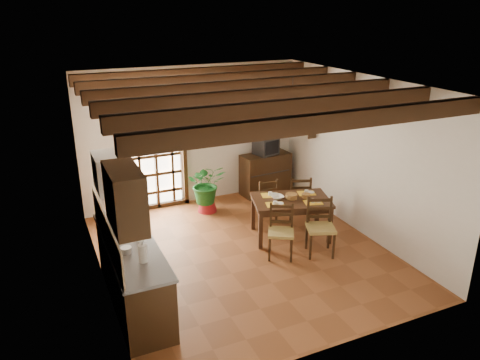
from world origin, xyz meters
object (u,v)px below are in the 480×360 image
chair_far_left (265,208)px  pendant_lamp (291,121)px  kitchen_counter (132,272)px  chair_near_right (320,237)px  crt_tv (266,146)px  chair_far_right (299,205)px  sideboard (265,174)px  chair_near_left (281,241)px  potted_plant (207,184)px  dining_table (291,204)px

chair_far_left → pendant_lamp: size_ratio=1.04×
kitchen_counter → chair_near_right: (3.09, 0.10, -0.18)m
chair_near_right → crt_tv: (0.39, 2.72, 0.79)m
chair_far_right → sideboard: 1.44m
chair_near_right → sideboard: bearing=103.4°
chair_near_left → chair_near_right: chair_near_right is taller
pendant_lamp → kitchen_counter: bearing=-162.4°
chair_far_left → chair_far_right: 0.66m
chair_far_left → potted_plant: size_ratio=0.41×
chair_near_right → potted_plant: bearing=136.4°
dining_table → pendant_lamp: size_ratio=1.78×
kitchen_counter → chair_far_right: kitchen_counter is taller
chair_far_left → crt_tv: crt_tv is taller
dining_table → chair_near_left: bearing=-115.8°
chair_near_right → crt_tv: size_ratio=1.82×
sideboard → potted_plant: bearing=-171.1°
chair_near_right → sideboard: 2.76m
kitchen_counter → sideboard: bearing=39.1°
chair_near_left → chair_far_left: same height
kitchen_counter → chair_near_left: bearing=6.5°
chair_far_right → crt_tv: crt_tv is taller
chair_near_right → chair_far_left: (-0.26, 1.48, -0.02)m
chair_far_right → sideboard: (0.02, 1.43, 0.17)m
potted_plant → kitchen_counter: bearing=-129.1°
chair_near_left → crt_tv: bearing=97.7°
kitchen_counter → chair_near_left: size_ratio=2.56×
chair_near_left → chair_far_left: (0.38, 1.30, -0.00)m
crt_tv → pendant_lamp: pendant_lamp is taller
kitchen_counter → pendant_lamp: (2.96, 0.94, 1.60)m
kitchen_counter → chair_near_left: (2.45, 0.28, -0.20)m
chair_near_left → chair_near_right: (0.63, -0.18, 0.02)m
chair_far_right → chair_far_left: bearing=4.6°
dining_table → sideboard: sideboard is taller
crt_tv → chair_near_left: bearing=-125.9°
chair_near_right → pendant_lamp: pendant_lamp is taller
chair_far_right → kitchen_counter: bearing=42.7°
potted_plant → pendant_lamp: size_ratio=2.51×
dining_table → kitchen_counter: bearing=-148.0°
chair_near_right → pendant_lamp: size_ratio=1.13×
chair_far_right → chair_near_left: bearing=68.7°
chair_near_left → potted_plant: 2.24m
crt_tv → chair_near_right: bearing=-112.1°
chair_near_left → crt_tv: (1.02, 2.54, 0.81)m
kitchen_counter → chair_far_left: size_ratio=2.56×
potted_plant → chair_near_right: bearing=-65.1°
chair_near_right → crt_tv: 2.86m
chair_near_left → sideboard: bearing=97.7°
chair_near_left → crt_tv: crt_tv is taller
crt_tv → potted_plant: size_ratio=0.25×
chair_near_left → potted_plant: bearing=131.6°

